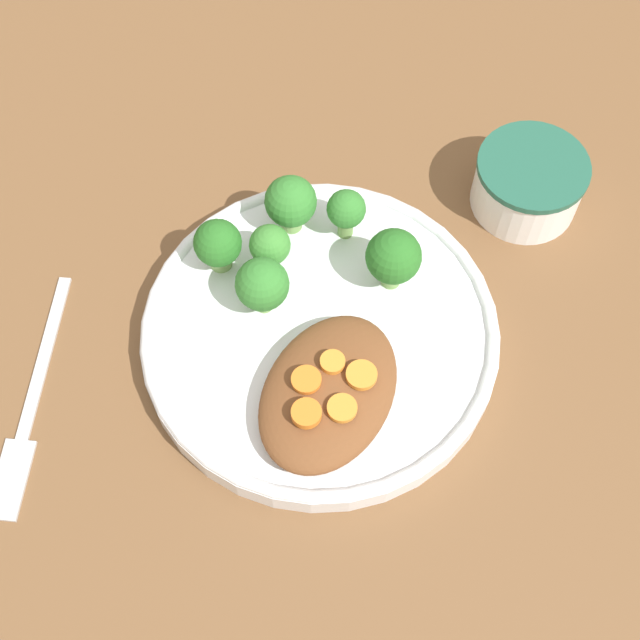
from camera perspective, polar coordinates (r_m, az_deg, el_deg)
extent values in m
plane|color=brown|center=(0.72, 0.00, -1.38)|extent=(4.00, 4.00, 0.00)
cylinder|color=white|center=(0.71, 0.00, -0.99)|extent=(0.29, 0.29, 0.02)
torus|color=white|center=(0.70, 0.00, -0.58)|extent=(0.28, 0.28, 0.01)
cylinder|color=white|center=(0.80, 13.18, 8.50)|extent=(0.09, 0.09, 0.05)
cylinder|color=#235B47|center=(0.78, 13.53, 9.53)|extent=(0.10, 0.10, 0.01)
cylinder|color=white|center=(0.78, 13.42, 9.22)|extent=(0.08, 0.08, 0.01)
ellipsoid|color=brown|center=(0.66, 0.54, -4.65)|extent=(0.14, 0.09, 0.03)
cylinder|color=#7FA85B|center=(0.73, -3.15, 3.97)|extent=(0.01, 0.01, 0.02)
sphere|color=#3D8433|center=(0.71, -3.23, 4.83)|extent=(0.03, 0.03, 0.03)
cylinder|color=#759E51|center=(0.72, 4.59, 3.01)|extent=(0.02, 0.02, 0.03)
sphere|color=#286B23|center=(0.70, 4.73, 4.08)|extent=(0.04, 0.04, 0.04)
cylinder|color=#7FA85B|center=(0.73, -6.40, 4.01)|extent=(0.02, 0.02, 0.02)
sphere|color=#286B23|center=(0.71, -6.57, 4.92)|extent=(0.04, 0.04, 0.04)
cylinder|color=#7FA85B|center=(0.71, -3.74, 1.13)|extent=(0.01, 0.01, 0.02)
sphere|color=#337A2D|center=(0.69, -3.85, 2.08)|extent=(0.04, 0.04, 0.04)
cylinder|color=#759E51|center=(0.74, 1.65, 6.15)|extent=(0.01, 0.01, 0.03)
sphere|color=#337A2D|center=(0.72, 1.69, 7.12)|extent=(0.03, 0.03, 0.03)
cylinder|color=#759E51|center=(0.75, -1.84, 6.55)|extent=(0.02, 0.02, 0.02)
sphere|color=#337A2D|center=(0.73, -1.89, 7.60)|extent=(0.04, 0.04, 0.04)
cylinder|color=orange|center=(0.65, -0.89, -3.84)|extent=(0.02, 0.02, 0.00)
cylinder|color=orange|center=(0.64, -0.88, -5.99)|extent=(0.02, 0.02, 0.01)
cylinder|color=orange|center=(0.64, 1.42, -5.66)|extent=(0.02, 0.02, 0.00)
cylinder|color=orange|center=(0.65, 2.67, -3.54)|extent=(0.02, 0.02, 0.01)
cylinder|color=orange|center=(0.65, 0.81, -2.71)|extent=(0.02, 0.02, 0.01)
cube|color=#BDBDBD|center=(0.75, -17.24, -2.13)|extent=(0.14, 0.06, 0.01)
cube|color=#BDBDBD|center=(0.71, -19.20, -9.58)|extent=(0.07, 0.04, 0.01)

